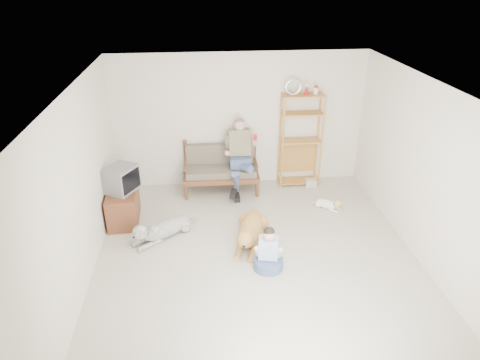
{
  "coord_description": "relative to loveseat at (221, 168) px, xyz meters",
  "views": [
    {
      "loc": [
        -0.82,
        -5.36,
        4.11
      ],
      "look_at": [
        -0.17,
        1.0,
        0.91
      ],
      "focal_mm": 32.0,
      "sensor_mm": 36.0,
      "label": 1
    }
  ],
  "objects": [
    {
      "name": "wall_left",
      "position": [
        -2.08,
        -2.43,
        0.86
      ],
      "size": [
        0.0,
        5.5,
        5.5
      ],
      "primitive_type": "plane",
      "rotation": [
        1.57,
        0.0,
        1.57
      ],
      "color": "beige",
      "rests_on": "ground"
    },
    {
      "name": "ceiling",
      "position": [
        0.42,
        -2.43,
        2.21
      ],
      "size": [
        5.5,
        5.5,
        0.0
      ],
      "primitive_type": "plane",
      "rotation": [
        3.14,
        0.0,
        0.0
      ],
      "color": "silver",
      "rests_on": "ground"
    },
    {
      "name": "tv_stand",
      "position": [
        -1.81,
        -1.03,
        -0.19
      ],
      "size": [
        0.54,
        0.92,
        0.6
      ],
      "rotation": [
        0.0,
        0.0,
        0.05
      ],
      "color": "brown",
      "rests_on": "ground"
    },
    {
      "name": "shaggy_dog",
      "position": [
        -1.1,
        -1.66,
        -0.32
      ],
      "size": [
        1.1,
        0.93,
        0.4
      ],
      "rotation": [
        0.0,
        0.0,
        -0.92
      ],
      "color": "white",
      "rests_on": "ground"
    },
    {
      "name": "terrier",
      "position": [
        1.98,
        -1.01,
        -0.39
      ],
      "size": [
        0.52,
        0.46,
        0.24
      ],
      "rotation": [
        0.0,
        0.0,
        0.85
      ],
      "color": "white",
      "rests_on": "ground"
    },
    {
      "name": "man",
      "position": [
        0.36,
        -0.19,
        0.21
      ],
      "size": [
        0.57,
        0.82,
        1.32
      ],
      "color": "#465A81",
      "rests_on": "loveseat"
    },
    {
      "name": "wall_outlet",
      "position": [
        -0.83,
        0.31,
        -0.19
      ],
      "size": [
        0.12,
        0.02,
        0.08
      ],
      "primitive_type": "cube",
      "color": "white",
      "rests_on": "ground"
    },
    {
      "name": "golden_retriever",
      "position": [
        0.36,
        -1.9,
        -0.3
      ],
      "size": [
        0.66,
        1.51,
        0.47
      ],
      "rotation": [
        0.0,
        0.0,
        -0.28
      ],
      "color": "#B87F40",
      "rests_on": "ground"
    },
    {
      "name": "etagere",
      "position": [
        1.63,
        0.12,
        0.49
      ],
      "size": [
        0.85,
        0.37,
        2.22
      ],
      "color": "#BF7F3C",
      "rests_on": "ground"
    },
    {
      "name": "crt_tv",
      "position": [
        -1.78,
        -1.01,
        0.34
      ],
      "size": [
        0.64,
        0.68,
        0.45
      ],
      "rotation": [
        0.0,
        0.0,
        -0.51
      ],
      "color": "slate",
      "rests_on": "tv_stand"
    },
    {
      "name": "floor",
      "position": [
        0.42,
        -2.43,
        -0.49
      ],
      "size": [
        5.5,
        5.5,
        0.0
      ],
      "primitive_type": "plane",
      "color": "beige",
      "rests_on": "ground"
    },
    {
      "name": "wall_back",
      "position": [
        0.42,
        0.32,
        0.86
      ],
      "size": [
        5.0,
        0.0,
        5.0
      ],
      "primitive_type": "plane",
      "rotation": [
        1.57,
        0.0,
        0.0
      ],
      "color": "beige",
      "rests_on": "ground"
    },
    {
      "name": "wall_front",
      "position": [
        0.42,
        -5.18,
        0.86
      ],
      "size": [
        5.0,
        0.0,
        5.0
      ],
      "primitive_type": "plane",
      "rotation": [
        -1.57,
        0.0,
        0.0
      ],
      "color": "beige",
      "rests_on": "ground"
    },
    {
      "name": "child",
      "position": [
        0.55,
        -2.63,
        -0.23
      ],
      "size": [
        0.45,
        0.45,
        0.72
      ],
      "rotation": [
        0.0,
        0.0,
        -0.21
      ],
      "color": "#465A81",
      "rests_on": "ground"
    },
    {
      "name": "loveseat",
      "position": [
        0.0,
        0.0,
        0.0
      ],
      "size": [
        1.52,
        0.73,
        0.95
      ],
      "rotation": [
        0.0,
        0.0,
        -0.02
      ],
      "color": "brown",
      "rests_on": "ground"
    },
    {
      "name": "wall_right",
      "position": [
        2.92,
        -2.43,
        0.86
      ],
      "size": [
        0.0,
        5.5,
        5.5
      ],
      "primitive_type": "plane",
      "rotation": [
        1.57,
        0.0,
        -1.57
      ],
      "color": "beige",
      "rests_on": "ground"
    },
    {
      "name": "book_stack",
      "position": [
        1.87,
        -0.04,
        -0.42
      ],
      "size": [
        0.22,
        0.16,
        0.14
      ],
      "primitive_type": "cube",
      "rotation": [
        0.0,
        0.0,
        -0.02
      ],
      "color": "silver",
      "rests_on": "ground"
    }
  ]
}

